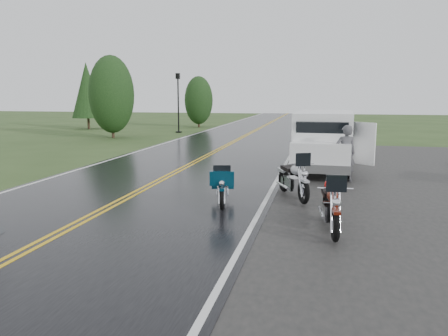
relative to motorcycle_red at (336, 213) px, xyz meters
name	(u,v)px	position (x,y,z in m)	size (l,w,h in m)	color
ground	(86,221)	(-5.52, 0.42, -0.63)	(120.00, 120.00, 0.00)	#2D471E
road	(202,159)	(-5.52, 10.42, -0.61)	(8.00, 100.00, 0.04)	black
motorcycle_red	(336,213)	(0.00, 0.00, 0.00)	(0.78, 2.14, 1.27)	#561509
motorcycle_teal	(222,190)	(-2.64, 1.80, -0.08)	(0.68, 1.88, 1.11)	#052B3E
motorcycle_silver	(304,182)	(-0.72, 2.82, 0.02)	(0.80, 2.20, 1.30)	#AAABB1
van_white	(296,145)	(-1.18, 6.95, 0.50)	(2.16, 5.75, 2.26)	white
person_at_van	(345,154)	(0.46, 6.33, 0.30)	(0.68, 0.45, 1.86)	#4C4C51
lamp_post_far_left	(178,103)	(-10.99, 23.49, 1.62)	(0.39, 0.39, 4.51)	black
tree_left_mid	(112,103)	(-14.01, 18.67, 1.70)	(2.98, 2.98, 4.66)	#1E3D19
tree_left_far	(199,106)	(-11.06, 29.35, 1.29)	(2.50, 2.50, 3.85)	#1E3D19
pine_left_far	(87,97)	(-19.68, 25.45, 2.08)	(2.60, 2.60, 5.42)	#1E3D19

